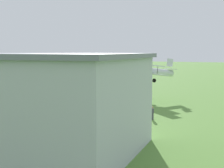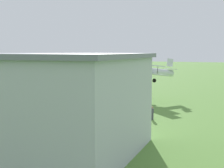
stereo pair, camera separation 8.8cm
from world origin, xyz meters
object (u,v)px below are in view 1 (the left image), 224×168
biplane (152,71)px  person_at_fence_line (138,108)px  person_near_hangar_door (87,105)px  person_by_parked_cars (136,111)px  person_beside_truck (152,113)px  person_watching_takeoff (144,110)px

biplane → person_at_fence_line: 12.61m
person_at_fence_line → person_near_hangar_door: person_near_hangar_door is taller
person_by_parked_cars → person_near_hangar_door: person_by_parked_cars is taller
person_near_hangar_door → person_beside_truck: (-9.83, 2.18, -0.02)m
person_at_fence_line → person_by_parked_cars: bearing=105.8°
person_near_hangar_door → person_watching_takeoff: bearing=173.7°
person_near_hangar_door → person_at_fence_line: bearing=-175.7°
person_watching_takeoff → biplane: bearing=-77.6°
person_by_parked_cars → person_near_hangar_door: 8.11m
person_by_parked_cars → person_near_hangar_door: bearing=-15.2°
person_by_parked_cars → biplane: bearing=-80.9°
person_watching_takeoff → person_beside_truck: 1.89m
person_at_fence_line → person_beside_truck: bearing=135.5°
person_watching_takeoff → person_beside_truck: person_watching_takeoff is taller
person_at_fence_line → person_watching_takeoff: bearing=132.7°
person_near_hangar_door → person_by_parked_cars: bearing=164.8°
person_at_fence_line → person_near_hangar_door: size_ratio=0.96×
biplane → person_by_parked_cars: (-2.33, 14.49, -3.94)m
person_by_parked_cars → person_watching_takeoff: (-0.59, -1.20, -0.09)m
person_by_parked_cars → person_watching_takeoff: bearing=-116.2°
person_at_fence_line → person_watching_takeoff: size_ratio=0.98×
biplane → person_at_fence_line: (-1.58, 11.83, -4.05)m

